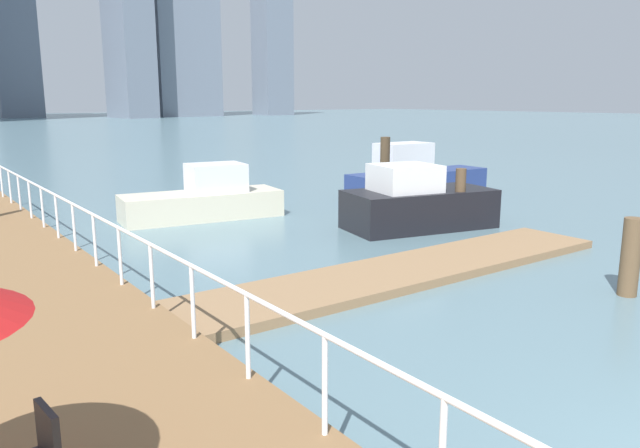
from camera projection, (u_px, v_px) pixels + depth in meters
ground_plane at (114, 207)px, 21.17m from camera, size 300.00×300.00×0.00m
floating_dock at (399, 272)px, 12.82m from camera, size 11.34×2.00×0.18m
boardwalk_railing at (151, 258)px, 9.56m from camera, size 0.06×27.77×1.08m
dock_piling_0 at (460, 200)px, 17.22m from camera, size 0.29×0.29×1.76m
dock_piling_1 at (385, 175)px, 20.00m from camera, size 0.32×0.32×2.46m
dock_piling_4 at (630, 257)px, 11.47m from camera, size 0.35×0.35×1.50m
moored_boat_1 at (415, 178)px, 22.87m from camera, size 5.95×1.69×2.09m
moored_boat_2 at (205, 199)px, 18.99m from camera, size 5.08×2.31×1.70m
moored_boat_4 at (417, 204)px, 17.51m from camera, size 4.58×2.79×1.86m
skyline_tower_6 at (272, 40)px, 136.62m from camera, size 7.28×6.87×33.23m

